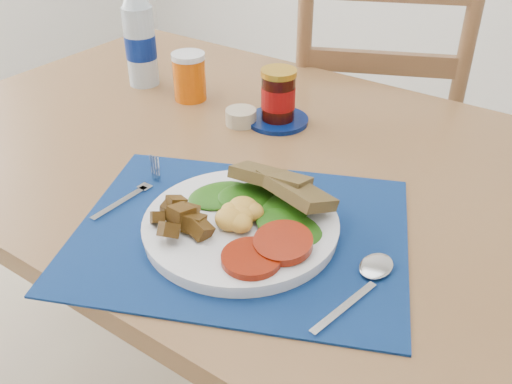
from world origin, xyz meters
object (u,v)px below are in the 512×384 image
(chair_far, at_px, (374,102))
(water_bottle, at_px, (140,40))
(breakfast_plate, at_px, (236,221))
(juice_glass, at_px, (189,78))
(jam_on_saucer, at_px, (278,100))

(chair_far, distance_m, water_bottle, 0.68)
(chair_far, bearing_deg, water_bottle, 29.46)
(chair_far, xyz_separation_m, breakfast_plate, (0.16, -0.87, 0.17))
(chair_far, height_order, water_bottle, chair_far)
(water_bottle, distance_m, juice_glass, 0.16)
(jam_on_saucer, bearing_deg, chair_far, 90.26)
(jam_on_saucer, bearing_deg, juice_glass, -176.94)
(breakfast_plate, xyz_separation_m, juice_glass, (-0.38, 0.34, 0.03))
(juice_glass, bearing_deg, breakfast_plate, -41.86)
(breakfast_plate, relative_size, jam_on_saucer, 2.29)
(juice_glass, height_order, jam_on_saucer, jam_on_saucer)
(juice_glass, bearing_deg, chair_far, 66.80)
(chair_far, xyz_separation_m, water_bottle, (-0.37, -0.52, 0.25))
(water_bottle, xyz_separation_m, jam_on_saucer, (0.37, 0.01, -0.06))
(chair_far, height_order, juice_glass, chair_far)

